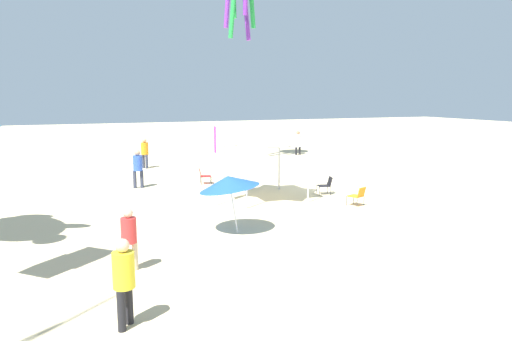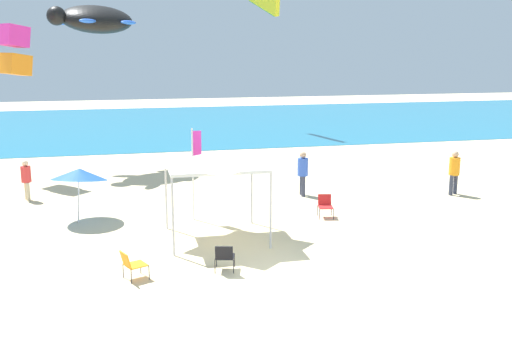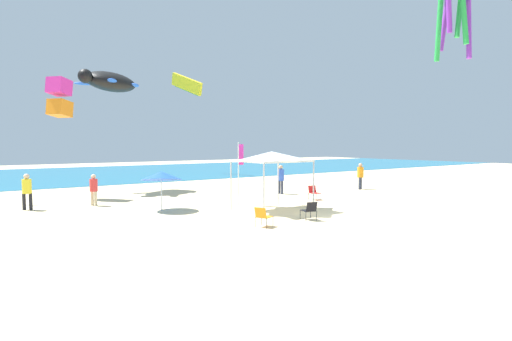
# 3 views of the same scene
# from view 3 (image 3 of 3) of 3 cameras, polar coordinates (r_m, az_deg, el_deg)

# --- Properties ---
(ground) EXTENTS (120.00, 120.00, 0.10)m
(ground) POSITION_cam_3_polar(r_m,az_deg,el_deg) (18.34, 13.20, -6.83)
(ground) COLOR beige
(ocean_strip) EXTENTS (120.00, 27.97, 0.02)m
(ocean_strip) POSITION_cam_3_polar(r_m,az_deg,el_deg) (48.64, -19.38, -0.29)
(ocean_strip) COLOR teal
(ocean_strip) RESTS_ON ground
(canopy_tent) EXTENTS (3.11, 2.89, 2.92)m
(canopy_tent) POSITION_cam_3_polar(r_m,az_deg,el_deg) (19.88, 2.24, 1.93)
(canopy_tent) COLOR #B7B7BC
(canopy_tent) RESTS_ON ground
(beach_umbrella) EXTENTS (2.06, 2.06, 2.14)m
(beach_umbrella) POSITION_cam_3_polar(r_m,az_deg,el_deg) (20.45, -13.25, -0.73)
(beach_umbrella) COLOR silver
(beach_umbrella) RESTS_ON ground
(folding_chair_near_cooler) EXTENTS (0.78, 0.72, 0.82)m
(folding_chair_near_cooler) POSITION_cam_3_polar(r_m,az_deg,el_deg) (16.02, 0.94, -6.36)
(folding_chair_near_cooler) COLOR black
(folding_chair_near_cooler) RESTS_ON ground
(folding_chair_left_of_tent) EXTENTS (0.64, 0.72, 0.82)m
(folding_chair_left_of_tent) POSITION_cam_3_polar(r_m,az_deg,el_deg) (24.09, 8.15, -2.98)
(folding_chair_left_of_tent) COLOR black
(folding_chair_left_of_tent) RESTS_ON ground
(folding_chair_right_of_tent) EXTENTS (0.66, 0.73, 0.82)m
(folding_chair_right_of_tent) POSITION_cam_3_polar(r_m,az_deg,el_deg) (17.65, 7.60, -5.45)
(folding_chair_right_of_tent) COLOR black
(folding_chair_right_of_tent) RESTS_ON ground
(banner_flag) EXTENTS (0.36, 0.06, 3.38)m
(banner_flag) POSITION_cam_3_polar(r_m,az_deg,el_deg) (21.58, -2.38, 0.43)
(banner_flag) COLOR silver
(banner_flag) RESTS_ON ground
(person_far_stroller) EXTENTS (0.43, 0.43, 1.82)m
(person_far_stroller) POSITION_cam_3_polar(r_m,az_deg,el_deg) (23.07, -29.65, -2.25)
(person_far_stroller) COLOR black
(person_far_stroller) RESTS_ON ground
(person_near_umbrella) EXTENTS (0.45, 0.51, 1.91)m
(person_near_umbrella) POSITION_cam_3_polar(r_m,az_deg,el_deg) (26.59, 3.50, -0.91)
(person_near_umbrella) COLOR #33384C
(person_near_umbrella) RESTS_ON ground
(person_watching_sky) EXTENTS (0.40, 0.43, 1.69)m
(person_watching_sky) POSITION_cam_3_polar(r_m,az_deg,el_deg) (23.13, -21.96, -2.21)
(person_watching_sky) COLOR #C6B28C
(person_watching_sky) RESTS_ON ground
(person_kite_handler) EXTENTS (0.47, 0.45, 1.90)m
(person_kite_handler) POSITION_cam_3_polar(r_m,az_deg,el_deg) (30.13, 14.54, -0.48)
(person_kite_handler) COLOR #33384C
(person_kite_handler) RESTS_ON ground
(kite_turtle_black) EXTENTS (4.70, 4.64, 1.95)m
(kite_turtle_black) POSITION_cam_3_polar(r_m,az_deg,el_deg) (30.55, -20.01, 11.71)
(kite_turtle_black) COLOR black
(kite_box_magenta) EXTENTS (1.59, 1.58, 2.38)m
(kite_box_magenta) POSITION_cam_3_polar(r_m,az_deg,el_deg) (27.40, -26.02, 9.26)
(kite_box_magenta) COLOR #E02D9E
(kite_parafoil_yellow) EXTENTS (1.69, 4.77, 2.91)m
(kite_parafoil_yellow) POSITION_cam_3_polar(r_m,az_deg,el_deg) (45.85, -9.77, 11.92)
(kite_parafoil_yellow) COLOR yellow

